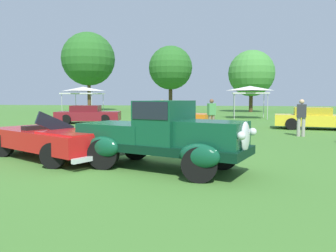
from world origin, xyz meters
The scene contains 14 objects.
ground_plane centered at (0.00, 0.00, 0.00)m, with size 120.00×120.00×0.00m, color #42752D.
feature_pickup_truck centered at (0.64, -0.48, 0.87)m, with size 4.56×2.87×1.70m.
neighbor_convertible centered at (-2.75, 0.40, 0.58)m, with size 4.63×3.57×1.40m.
show_car_burgundy centered at (-7.00, 12.76, 0.60)m, with size 4.48×2.41×1.22m.
show_car_orange centered at (-0.74, 11.51, 0.60)m, with size 4.57×2.84×1.22m.
show_car_yellow centered at (7.13, 10.94, 0.60)m, with size 4.48×2.30×1.22m.
spectator_near_truck centered at (-0.15, 3.70, 0.91)m, with size 0.42×0.47×1.69m.
spectator_between_cars centered at (5.60, 7.27, 0.91)m, with size 0.44×0.31×1.69m.
spectator_by_row centered at (1.51, 8.74, 0.91)m, with size 0.47×0.42×1.69m.
canopy_tent_left_field centered at (-10.44, 19.78, 2.42)m, with size 3.06×3.06×2.71m.
canopy_tent_center_field centered at (4.27, 19.90, 2.42)m, with size 2.86×2.86×2.71m.
treeline_far_left centered at (-15.07, 32.01, 6.63)m, with size 6.77×6.77×10.02m.
treeline_mid_left centered at (-4.11, 30.24, 5.20)m, with size 5.11×5.11×7.77m.
treeline_center centered at (5.30, 31.92, 4.57)m, with size 5.43×5.43×7.30m.
Camera 1 is at (2.13, -8.41, 1.79)m, focal length 35.22 mm.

